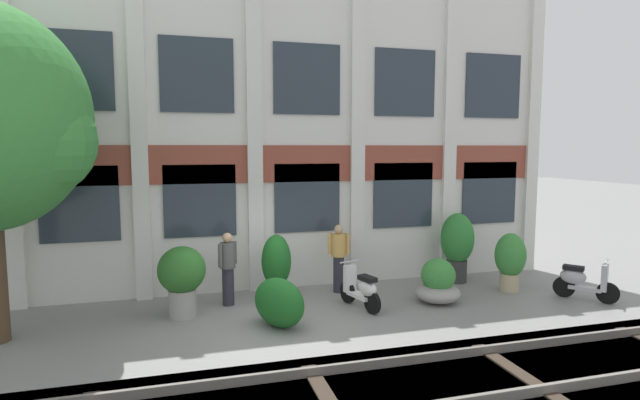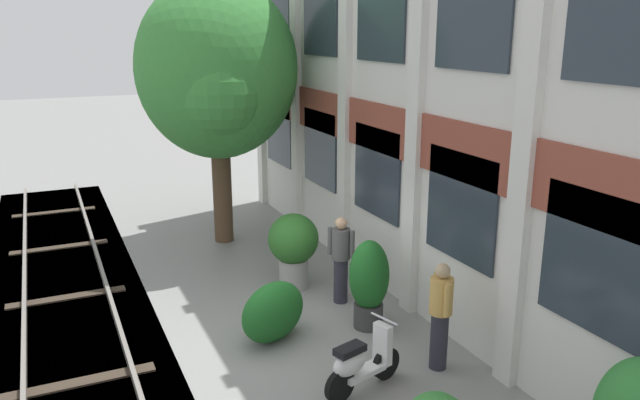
# 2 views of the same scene
# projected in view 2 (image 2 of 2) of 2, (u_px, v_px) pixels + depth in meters

# --- Properties ---
(ground_plane) EXTENTS (80.00, 80.00, 0.00)m
(ground_plane) POSITION_uv_depth(u_px,v_px,m) (279.00, 336.00, 10.25)
(ground_plane) COLOR gray
(apartment_facade) EXTENTS (15.96, 0.64, 7.77)m
(apartment_facade) POSITION_uv_depth(u_px,v_px,m) (431.00, 92.00, 10.32)
(apartment_facade) COLOR silver
(apartment_facade) RESTS_ON ground
(rail_tracks) EXTENTS (23.60, 2.80, 0.43)m
(rail_tracks) POSITION_uv_depth(u_px,v_px,m) (80.00, 386.00, 9.05)
(rail_tracks) COLOR #5B5449
(rail_tracks) RESTS_ON ground
(broadleaf_tree) EXTENTS (3.76, 3.58, 6.01)m
(broadleaf_tree) POSITION_uv_depth(u_px,v_px,m) (217.00, 74.00, 13.80)
(broadleaf_tree) COLOR #4C3826
(broadleaf_tree) RESTS_ON ground
(potted_plant_glazed_jar) EXTENTS (0.97, 0.97, 1.48)m
(potted_plant_glazed_jar) POSITION_uv_depth(u_px,v_px,m) (293.00, 244.00, 11.95)
(potted_plant_glazed_jar) COLOR gray
(potted_plant_glazed_jar) RESTS_ON ground
(potted_plant_stone_basin) EXTENTS (0.67, 0.67, 1.54)m
(potted_plant_stone_basin) POSITION_uv_depth(u_px,v_px,m) (369.00, 282.00, 10.35)
(potted_plant_stone_basin) COLOR #333333
(potted_plant_stone_basin) RESTS_ON ground
(scooter_near_curb) EXTENTS (0.64, 1.35, 0.98)m
(scooter_near_curb) POSITION_uv_depth(u_px,v_px,m) (360.00, 363.00, 8.58)
(scooter_near_curb) COLOR black
(scooter_near_curb) RESTS_ON ground
(resident_by_doorway) EXTENTS (0.43, 0.37, 1.63)m
(resident_by_doorway) POSITION_uv_depth(u_px,v_px,m) (341.00, 257.00, 11.30)
(resident_by_doorway) COLOR #282833
(resident_by_doorway) RESTS_ON ground
(resident_watching_tracks) EXTENTS (0.52, 0.34, 1.65)m
(resident_watching_tracks) POSITION_uv_depth(u_px,v_px,m) (440.00, 313.00, 9.07)
(resident_watching_tracks) COLOR #282833
(resident_watching_tracks) RESTS_ON ground
(topiary_hedge) EXTENTS (1.22, 1.45, 0.96)m
(topiary_hedge) POSITION_uv_depth(u_px,v_px,m) (273.00, 312.00, 10.03)
(topiary_hedge) COLOR #19561E
(topiary_hedge) RESTS_ON ground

